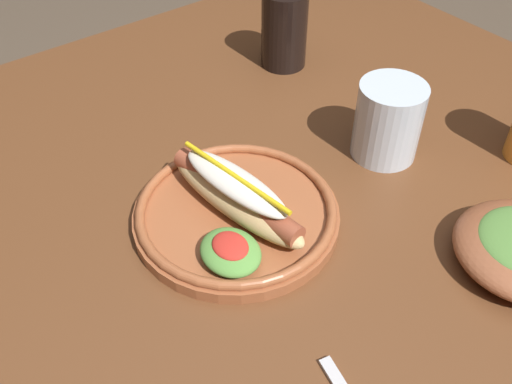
% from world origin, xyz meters
% --- Properties ---
extents(dining_table, '(1.11, 1.07, 0.74)m').
position_xyz_m(dining_table, '(0.00, 0.00, 0.64)').
color(dining_table, brown).
rests_on(dining_table, ground_plane).
extents(hot_dog_plate, '(0.25, 0.25, 0.08)m').
position_xyz_m(hot_dog_plate, '(-0.01, -0.12, 0.76)').
color(hot_dog_plate, '#9E5633').
rests_on(hot_dog_plate, dining_table).
extents(soda_cup, '(0.07, 0.07, 0.12)m').
position_xyz_m(soda_cup, '(-0.27, 0.16, 0.80)').
color(soda_cup, black).
rests_on(soda_cup, dining_table).
extents(water_cup, '(0.09, 0.09, 0.11)m').
position_xyz_m(water_cup, '(-0.00, 0.12, 0.79)').
color(water_cup, silver).
rests_on(water_cup, dining_table).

